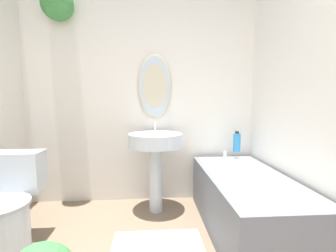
% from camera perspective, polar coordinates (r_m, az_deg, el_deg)
% --- Properties ---
extents(wall_back, '(2.59, 0.31, 2.40)m').
position_cam_1_polar(wall_back, '(2.69, -7.55, 9.31)').
color(wall_back, silver).
rests_on(wall_back, ground_plane).
extents(toilet, '(0.44, 0.63, 0.71)m').
position_cam_1_polar(toilet, '(2.18, -34.25, -16.89)').
color(toilet, silver).
rests_on(toilet, ground_plane).
extents(pedestal_sink, '(0.53, 0.53, 0.89)m').
position_cam_1_polar(pedestal_sink, '(2.41, -2.92, -5.56)').
color(pedestal_sink, silver).
rests_on(pedestal_sink, ground_plane).
extents(bathtub, '(0.65, 1.41, 0.57)m').
position_cam_1_polar(bathtub, '(2.24, 17.87, -16.68)').
color(bathtub, slate).
rests_on(bathtub, ground_plane).
extents(shampoo_bottle, '(0.08, 0.08, 0.22)m').
position_cam_1_polar(shampoo_bottle, '(2.70, 15.83, -3.65)').
color(shampoo_bottle, '#2D84C6').
rests_on(shampoo_bottle, bathtub).
extents(bath_mat, '(0.69, 0.34, 0.02)m').
position_cam_1_polar(bath_mat, '(2.09, -2.44, -25.77)').
color(bath_mat, silver).
rests_on(bath_mat, ground_plane).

